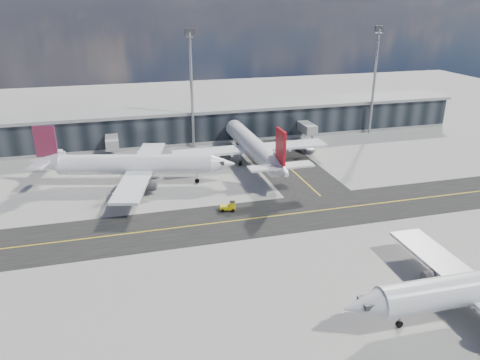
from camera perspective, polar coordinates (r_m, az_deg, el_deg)
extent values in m
plane|color=gray|center=(76.91, 0.58, -6.21)|extent=(300.00, 300.00, 0.00)
cube|color=black|center=(80.35, -0.20, -4.93)|extent=(180.00, 14.00, 0.02)
cube|color=black|center=(112.82, 4.55, 2.89)|extent=(14.00, 50.00, 0.02)
cube|color=yellow|center=(80.34, -0.20, -4.92)|extent=(180.00, 0.25, 0.01)
cube|color=yellow|center=(112.82, 4.55, 2.89)|extent=(0.25, 50.00, 0.01)
cube|color=black|center=(126.06, -6.27, 6.69)|extent=(150.00, 12.00, 8.00)
cube|color=gray|center=(125.03, -6.36, 8.64)|extent=(152.00, 13.00, 0.80)
cube|color=gray|center=(127.00, -6.21, 5.12)|extent=(150.00, 12.20, 0.80)
cube|color=gray|center=(117.09, -15.34, 4.66)|extent=(3.00, 10.00, 2.40)
cylinder|color=gray|center=(112.96, -15.19, 2.85)|extent=(0.60, 0.60, 2.40)
cube|color=gray|center=(126.79, 7.92, 6.47)|extent=(3.00, 10.00, 2.40)
cylinder|color=gray|center=(123.00, 8.77, 4.84)|extent=(0.60, 0.60, 2.40)
cylinder|color=gray|center=(117.13, -5.90, 10.60)|extent=(0.70, 0.70, 28.00)
cube|color=#2D2D30|center=(115.37, -6.18, 17.55)|extent=(2.50, 0.50, 1.40)
cylinder|color=gray|center=(134.49, 16.02, 11.29)|extent=(0.70, 0.70, 28.00)
cube|color=#2D2D30|center=(132.96, 16.66, 17.31)|extent=(2.50, 0.50, 1.40)
cylinder|color=white|center=(97.02, -12.60, 1.88)|extent=(30.87, 11.45, 4.11)
cone|color=white|center=(95.10, -2.23, 1.99)|extent=(5.98, 5.23, 4.11)
cone|color=white|center=(101.93, -22.58, 2.03)|extent=(6.97, 5.48, 4.11)
cube|color=white|center=(97.15, -11.96, 1.31)|extent=(13.45, 35.11, 0.51)
cylinder|color=#2D2D30|center=(103.06, -10.76, 1.90)|extent=(4.76, 3.34, 2.36)
cylinder|color=#2D2D30|center=(91.70, -11.94, -0.66)|extent=(4.76, 3.34, 2.36)
cube|color=silver|center=(102.79, -10.79, 2.33)|extent=(2.09, 0.90, 0.82)
cube|color=silver|center=(91.41, -11.98, -0.18)|extent=(2.09, 0.90, 0.82)
cube|color=#601C45|center=(100.52, -22.65, 4.36)|extent=(4.29, 1.49, 6.36)
cube|color=white|center=(101.74, -22.63, 2.36)|extent=(5.78, 12.65, 0.36)
cube|color=#2D2D30|center=(94.98, -2.54, 2.22)|extent=(2.54, 2.69, 0.72)
cylinder|color=gray|center=(96.32, -5.26, 0.35)|extent=(0.30, 0.30, 2.05)
cylinder|color=black|center=(96.60, -5.25, -0.08)|extent=(0.98, 0.57, 0.92)
cylinder|color=black|center=(101.24, -12.69, 0.56)|extent=(1.22, 0.77, 1.13)
cylinder|color=black|center=(95.63, -13.37, -0.75)|extent=(1.22, 0.77, 1.13)
cylinder|color=white|center=(106.74, 1.50, 4.26)|extent=(4.57, 31.90, 4.25)
cone|color=white|center=(123.44, -1.00, 6.62)|extent=(4.30, 5.35, 4.25)
cone|color=white|center=(89.89, 5.02, 1.29)|extent=(4.31, 6.41, 4.25)
cube|color=white|center=(108.03, 1.33, 3.88)|extent=(36.15, 5.68, 0.53)
cylinder|color=#2D2D30|center=(107.75, -2.09, 3.17)|extent=(2.49, 4.48, 2.44)
cylinder|color=#2D2D30|center=(111.29, 4.31, 3.72)|extent=(2.49, 4.48, 2.44)
cube|color=silver|center=(107.48, -2.09, 3.60)|extent=(0.45, 2.13, 0.85)
cube|color=silver|center=(111.04, 4.32, 4.14)|extent=(0.45, 2.13, 0.85)
cube|color=#AB0B14|center=(88.95, 4.99, 4.10)|extent=(0.52, 4.46, 6.58)
cube|color=white|center=(89.68, 5.03, 1.67)|extent=(12.77, 3.10, 0.37)
cube|color=#2D2D30|center=(122.83, -0.93, 6.75)|extent=(2.36, 2.15, 0.74)
cylinder|color=gray|center=(119.30, -0.33, 4.62)|extent=(0.26, 0.26, 2.12)
cylinder|color=black|center=(119.54, -0.33, 4.25)|extent=(0.38, 0.96, 0.96)
cylinder|color=black|center=(106.05, 0.01, 2.06)|extent=(0.54, 1.17, 1.17)
cylinder|color=black|center=(107.87, 3.27, 2.37)|extent=(0.54, 1.17, 1.17)
cone|color=silver|center=(55.21, 14.95, -14.60)|extent=(4.83, 3.90, 3.81)
cube|color=silver|center=(63.77, 27.26, -12.18)|extent=(5.43, 32.44, 0.48)
cylinder|color=#2D2D30|center=(67.33, 23.37, -10.70)|extent=(4.04, 2.27, 2.19)
cube|color=silver|center=(66.95, 23.46, -10.15)|extent=(1.91, 0.42, 0.76)
cube|color=#2D2D30|center=(55.20, 15.44, -14.17)|extent=(1.95, 2.13, 0.67)
cylinder|color=gray|center=(58.94, 18.92, -15.73)|extent=(0.23, 0.23, 1.90)
cylinder|color=black|center=(59.36, 18.84, -16.28)|extent=(0.86, 0.35, 0.86)
cylinder|color=black|center=(67.85, 26.62, -12.30)|extent=(1.06, 0.50, 1.05)
cube|color=yellow|center=(83.55, -1.50, -3.35)|extent=(2.99, 1.89, 0.65)
cube|color=yellow|center=(83.31, -0.93, -2.96)|extent=(1.26, 1.40, 0.83)
cube|color=black|center=(83.17, -0.93, -2.76)|extent=(1.16, 1.34, 0.23)
cylinder|color=black|center=(84.26, -0.87, -3.40)|extent=(0.68, 0.37, 0.65)
cylinder|color=black|center=(83.17, -0.86, -3.74)|extent=(0.68, 0.37, 0.65)
cylinder|color=black|center=(84.25, -2.13, -3.41)|extent=(0.68, 0.37, 0.65)
cylinder|color=black|center=(83.16, -2.13, -3.76)|extent=(0.68, 0.37, 0.65)
imported|color=white|center=(117.66, 7.90, 3.94)|extent=(4.85, 6.56, 1.66)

